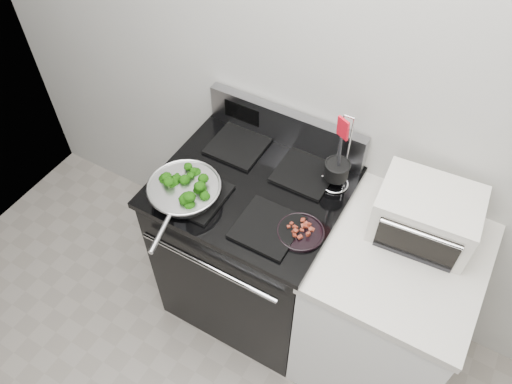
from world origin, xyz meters
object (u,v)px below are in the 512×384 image
Objects in this scene: utensil_holder at (336,173)px; toaster_oven at (426,215)px; bacon_plate at (301,230)px; skillet at (184,191)px; gas_range at (253,245)px.

toaster_oven is (0.39, -0.04, 0.01)m from utensil_holder.
bacon_plate is 0.47× the size of toaster_oven.
toaster_oven is (0.90, 0.34, 0.03)m from skillet.
gas_range is at bearing 156.18° from bacon_plate.
bacon_plate is at bearing -67.96° from utensil_holder.
bacon_plate is 0.31m from utensil_holder.
utensil_holder is at bearing 23.65° from skillet.
gas_range is at bearing 32.80° from skillet.
skillet is at bearing -133.76° from gas_range.
bacon_plate is at bearing -23.82° from gas_range.
bacon_plate is (0.29, -0.13, 0.48)m from gas_range.
utensil_holder is 0.39m from toaster_oven.
skillet reaches higher than bacon_plate.
toaster_oven is (0.70, 0.14, 0.54)m from gas_range.
gas_range is at bearing -173.24° from toaster_oven.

